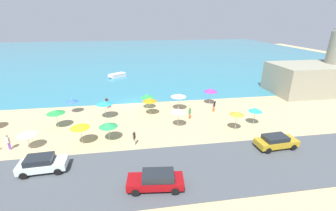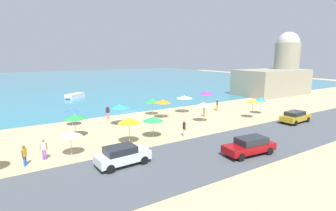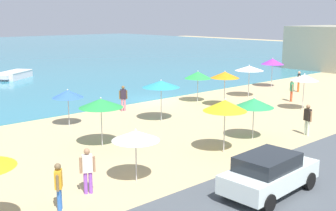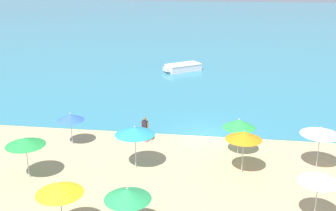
{
  "view_description": "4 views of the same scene",
  "coord_description": "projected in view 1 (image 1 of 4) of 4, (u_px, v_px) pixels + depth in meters",
  "views": [
    {
      "loc": [
        0.38,
        -34.38,
        12.82
      ],
      "look_at": [
        4.97,
        -4.46,
        1.04
      ],
      "focal_mm": 24.0,
      "sensor_mm": 36.0,
      "label": 1
    },
    {
      "loc": [
        -15.16,
        -33.75,
        8.22
      ],
      "look_at": [
        4.7,
        -2.52,
        1.05
      ],
      "focal_mm": 28.0,
      "sensor_mm": 36.0,
      "label": 2
    },
    {
      "loc": [
        -20.21,
        -24.5,
        6.29
      ],
      "look_at": [
        -3.44,
        -5.52,
        0.94
      ],
      "focal_mm": 45.0,
      "sensor_mm": 36.0,
      "label": 3
    },
    {
      "loc": [
        1.17,
        -26.9,
        11.26
      ],
      "look_at": [
        -2.75,
        0.8,
        1.84
      ],
      "focal_mm": 45.0,
      "sensor_mm": 36.0,
      "label": 4
    }
  ],
  "objects": [
    {
      "name": "harbor_fortress",
      "position": [
        325.0,
        70.0,
        40.63
      ],
      "size": [
        15.6,
        8.57,
        13.07
      ],
      "color": "gray",
      "rests_on": "ground_plane"
    },
    {
      "name": "bather_0",
      "position": [
        190.0,
        112.0,
        30.33
      ],
      "size": [
        0.43,
        0.42,
        1.69
      ],
      "color": "#E0542F",
      "rests_on": "ground_plane"
    },
    {
      "name": "beach_umbrella_3",
      "position": [
        255.0,
        110.0,
        28.27
      ],
      "size": [
        1.7,
        1.7,
        2.4
      ],
      "color": "#B2B2B7",
      "rests_on": "ground_plane"
    },
    {
      "name": "beach_umbrella_13",
      "position": [
        80.0,
        126.0,
        23.65
      ],
      "size": [
        2.06,
        2.06,
        2.59
      ],
      "color": "#B2B2B7",
      "rests_on": "ground_plane"
    },
    {
      "name": "beach_umbrella_6",
      "position": [
        211.0,
        90.0,
        35.03
      ],
      "size": [
        2.05,
        2.05,
        2.68
      ],
      "color": "#B2B2B7",
      "rests_on": "ground_plane"
    },
    {
      "name": "beach_umbrella_9",
      "position": [
        26.0,
        133.0,
        22.95
      ],
      "size": [
        1.86,
        1.86,
        2.12
      ],
      "color": "#B2B2B7",
      "rests_on": "ground_plane"
    },
    {
      "name": "beach_umbrella_1",
      "position": [
        178.0,
        111.0,
        27.55
      ],
      "size": [
        1.86,
        1.86,
        2.54
      ],
      "color": "#B2B2B7",
      "rests_on": "ground_plane"
    },
    {
      "name": "ground_plane",
      "position": [
        133.0,
        103.0,
        36.27
      ],
      "size": [
        160.0,
        160.0,
        0.0
      ],
      "primitive_type": "plane",
      "color": "tan"
    },
    {
      "name": "bather_1",
      "position": [
        214.0,
        105.0,
        32.67
      ],
      "size": [
        0.47,
        0.39,
        1.77
      ],
      "color": "orange",
      "rests_on": "ground_plane"
    },
    {
      "name": "parked_car_0",
      "position": [
        42.0,
        164.0,
        19.82
      ],
      "size": [
        4.09,
        2.03,
        1.49
      ],
      "color": "silver",
      "rests_on": "coastal_road"
    },
    {
      "name": "sea",
      "position": [
        132.0,
        54.0,
        86.92
      ],
      "size": [
        150.0,
        110.0,
        0.05
      ],
      "primitive_type": "cube",
      "color": "teal",
      "rests_on": "ground_plane"
    },
    {
      "name": "bather_2",
      "position": [
        8.0,
        141.0,
        23.17
      ],
      "size": [
        0.53,
        0.35,
        1.71
      ],
      "color": "purple",
      "rests_on": "ground_plane"
    },
    {
      "name": "skiff_nearshore",
      "position": [
        117.0,
        75.0,
        52.34
      ],
      "size": [
        4.21,
        3.76,
        0.78
      ],
      "color": "silver",
      "rests_on": "sea"
    },
    {
      "name": "beach_umbrella_10",
      "position": [
        237.0,
        113.0,
        26.69
      ],
      "size": [
        1.71,
        1.71,
        2.57
      ],
      "color": "#B2B2B7",
      "rests_on": "ground_plane"
    },
    {
      "name": "beach_umbrella_5",
      "position": [
        72.0,
        100.0,
        31.99
      ],
      "size": [
        1.78,
        1.78,
        2.18
      ],
      "color": "#B2B2B7",
      "rests_on": "ground_plane"
    },
    {
      "name": "beach_umbrella_11",
      "position": [
        179.0,
        95.0,
        32.8
      ],
      "size": [
        2.25,
        2.25,
        2.57
      ],
      "color": "#B2B2B7",
      "rests_on": "ground_plane"
    },
    {
      "name": "parked_car_1",
      "position": [
        276.0,
        141.0,
        23.46
      ],
      "size": [
        4.4,
        2.08,
        1.42
      ],
      "color": "#B6901F",
      "rests_on": "coastal_road"
    },
    {
      "name": "beach_umbrella_12",
      "position": [
        56.0,
        112.0,
        27.42
      ],
      "size": [
        2.16,
        2.16,
        2.47
      ],
      "color": "#B2B2B7",
      "rests_on": "ground_plane"
    },
    {
      "name": "beach_umbrella_14",
      "position": [
        104.0,
        103.0,
        30.04
      ],
      "size": [
        2.31,
        2.31,
        2.57
      ],
      "color": "#B2B2B7",
      "rests_on": "ground_plane"
    },
    {
      "name": "beach_umbrella_2",
      "position": [
        108.0,
        125.0,
        24.61
      ],
      "size": [
        2.06,
        2.06,
        2.24
      ],
      "color": "#B2B2B7",
      "rests_on": "ground_plane"
    },
    {
      "name": "bather_3",
      "position": [
        134.0,
        137.0,
        23.97
      ],
      "size": [
        0.3,
        0.56,
        1.69
      ],
      "color": "silver",
      "rests_on": "ground_plane"
    },
    {
      "name": "beach_umbrella_4",
      "position": [
        150.0,
        100.0,
        31.09
      ],
      "size": [
        2.03,
        2.03,
        2.58
      ],
      "color": "#B2B2B7",
      "rests_on": "ground_plane"
    },
    {
      "name": "bather_4",
      "position": [
        107.0,
        102.0,
        33.94
      ],
      "size": [
        0.51,
        0.36,
        1.75
      ],
      "color": "#D27685",
      "rests_on": "ground_plane"
    },
    {
      "name": "beach_umbrella_7",
      "position": [
        147.0,
        96.0,
        33.42
      ],
      "size": [
        2.01,
        2.01,
        2.36
      ],
      "color": "#B2B2B7",
      "rests_on": "ground_plane"
    },
    {
      "name": "parked_car_2",
      "position": [
        156.0,
        180.0,
        17.83
      ],
      "size": [
        4.64,
        2.22,
        1.47
      ],
      "color": "maroon",
      "rests_on": "coastal_road"
    },
    {
      "name": "coastal_road",
      "position": [
        135.0,
        175.0,
        19.68
      ],
      "size": [
        80.0,
        8.0,
        0.06
      ],
      "primitive_type": "cube",
      "color": "#484E53",
      "rests_on": "ground_plane"
    }
  ]
}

